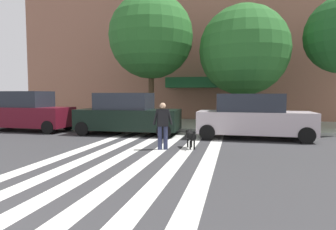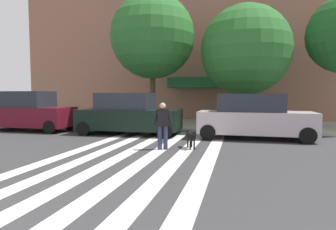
{
  "view_description": "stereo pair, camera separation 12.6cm",
  "coord_description": "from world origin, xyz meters",
  "px_view_note": "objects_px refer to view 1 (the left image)",
  "views": [
    {
      "loc": [
        4.44,
        -1.89,
        1.93
      ],
      "look_at": [
        2.12,
        7.87,
        1.2
      ],
      "focal_mm": 30.43,
      "sensor_mm": 36.0,
      "label": 1
    },
    {
      "loc": [
        4.56,
        -1.86,
        1.93
      ],
      "look_at": [
        2.12,
        7.87,
        1.2
      ],
      "focal_mm": 30.43,
      "sensor_mm": 36.0,
      "label": 2
    }
  ],
  "objects_px": {
    "street_tree_middle": "(244,50)",
    "pedestrian_dog_walker": "(163,123)",
    "dog_on_leash": "(191,136)",
    "parked_car_near_curb": "(26,112)",
    "street_tree_nearest": "(151,37)",
    "parked_car_third_in_line": "(253,117)",
    "parked_car_behind_first": "(128,115)"
  },
  "relations": [
    {
      "from": "street_tree_nearest",
      "to": "street_tree_middle",
      "type": "bearing_deg",
      "value": 3.85
    },
    {
      "from": "parked_car_near_curb",
      "to": "street_tree_nearest",
      "type": "bearing_deg",
      "value": 28.71
    },
    {
      "from": "parked_car_third_in_line",
      "to": "street_tree_nearest",
      "type": "xyz_separation_m",
      "value": [
        -5.59,
        3.27,
        4.33
      ]
    },
    {
      "from": "parked_car_behind_first",
      "to": "street_tree_nearest",
      "type": "xyz_separation_m",
      "value": [
        0.22,
        3.27,
        4.33
      ]
    },
    {
      "from": "parked_car_behind_first",
      "to": "parked_car_third_in_line",
      "type": "xyz_separation_m",
      "value": [
        5.81,
        0.0,
        -0.0
      ]
    },
    {
      "from": "parked_car_third_in_line",
      "to": "street_tree_middle",
      "type": "relative_size",
      "value": 0.72
    },
    {
      "from": "parked_car_near_curb",
      "to": "parked_car_third_in_line",
      "type": "bearing_deg",
      "value": -0.0
    },
    {
      "from": "parked_car_behind_first",
      "to": "dog_on_leash",
      "type": "bearing_deg",
      "value": -39.08
    },
    {
      "from": "parked_car_near_curb",
      "to": "parked_car_behind_first",
      "type": "relative_size",
      "value": 0.98
    },
    {
      "from": "parked_car_behind_first",
      "to": "parked_car_third_in_line",
      "type": "distance_m",
      "value": 5.81
    },
    {
      "from": "parked_car_near_curb",
      "to": "street_tree_middle",
      "type": "distance_m",
      "value": 12.26
    },
    {
      "from": "parked_car_third_in_line",
      "to": "parked_car_near_curb",
      "type": "bearing_deg",
      "value": 180.0
    },
    {
      "from": "street_tree_middle",
      "to": "parked_car_near_curb",
      "type": "bearing_deg",
      "value": -162.11
    },
    {
      "from": "parked_car_behind_first",
      "to": "street_tree_nearest",
      "type": "relative_size",
      "value": 0.65
    },
    {
      "from": "parked_car_near_curb",
      "to": "street_tree_nearest",
      "type": "xyz_separation_m",
      "value": [
        5.96,
        3.27,
        4.27
      ]
    },
    {
      "from": "parked_car_third_in_line",
      "to": "street_tree_nearest",
      "type": "relative_size",
      "value": 0.64
    },
    {
      "from": "parked_car_third_in_line",
      "to": "dog_on_leash",
      "type": "bearing_deg",
      "value": -128.63
    },
    {
      "from": "street_tree_middle",
      "to": "dog_on_leash",
      "type": "distance_m",
      "value": 7.82
    },
    {
      "from": "parked_car_third_in_line",
      "to": "street_tree_middle",
      "type": "distance_m",
      "value": 4.99
    },
    {
      "from": "pedestrian_dog_walker",
      "to": "street_tree_nearest",
      "type": "bearing_deg",
      "value": 109.92
    },
    {
      "from": "parked_car_near_curb",
      "to": "street_tree_middle",
      "type": "xyz_separation_m",
      "value": [
        11.22,
        3.62,
        3.36
      ]
    },
    {
      "from": "street_tree_middle",
      "to": "pedestrian_dog_walker",
      "type": "bearing_deg",
      "value": -112.44
    },
    {
      "from": "parked_car_third_in_line",
      "to": "dog_on_leash",
      "type": "xyz_separation_m",
      "value": [
        -2.29,
        -2.86,
        -0.51
      ]
    },
    {
      "from": "parked_car_behind_first",
      "to": "parked_car_near_curb",
      "type": "bearing_deg",
      "value": 179.98
    },
    {
      "from": "street_tree_nearest",
      "to": "pedestrian_dog_walker",
      "type": "xyz_separation_m",
      "value": [
        2.39,
        -6.59,
        -4.35
      ]
    },
    {
      "from": "pedestrian_dog_walker",
      "to": "dog_on_leash",
      "type": "height_order",
      "value": "pedestrian_dog_walker"
    },
    {
      "from": "parked_car_behind_first",
      "to": "street_tree_nearest",
      "type": "height_order",
      "value": "street_tree_nearest"
    },
    {
      "from": "parked_car_behind_first",
      "to": "street_tree_middle",
      "type": "distance_m",
      "value": 7.4
    },
    {
      "from": "street_tree_middle",
      "to": "dog_on_leash",
      "type": "relative_size",
      "value": 6.88
    },
    {
      "from": "street_tree_nearest",
      "to": "street_tree_middle",
      "type": "height_order",
      "value": "street_tree_nearest"
    },
    {
      "from": "street_tree_nearest",
      "to": "parked_car_near_curb",
      "type": "bearing_deg",
      "value": -151.29
    },
    {
      "from": "parked_car_near_curb",
      "to": "dog_on_leash",
      "type": "height_order",
      "value": "parked_car_near_curb"
    }
  ]
}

